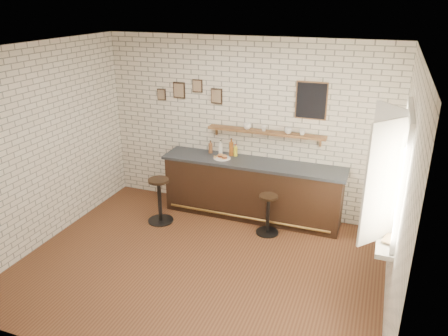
{
  "coord_description": "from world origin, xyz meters",
  "views": [
    {
      "loc": [
        2.19,
        -4.82,
        3.59
      ],
      "look_at": [
        0.04,
        0.9,
        1.17
      ],
      "focal_mm": 35.0,
      "sensor_mm": 36.0,
      "label": 1
    }
  ],
  "objects": [
    {
      "name": "book_upper",
      "position": [
        2.38,
        -0.01,
        0.96
      ],
      "size": [
        0.22,
        0.27,
        0.02
      ],
      "primitive_type": "imported",
      "rotation": [
        0.0,
        0.0,
        -0.29
      ],
      "color": "tan",
      "rests_on": "book_lower"
    },
    {
      "name": "shelf_cup_b",
      "position": [
        0.37,
        1.9,
        1.54
      ],
      "size": [
        0.12,
        0.12,
        0.09
      ],
      "primitive_type": "imported",
      "rotation": [
        0.0,
        0.0,
        1.21
      ],
      "color": "white",
      "rests_on": "wall_shelf"
    },
    {
      "name": "bitters_bottle_white",
      "position": [
        -0.39,
        1.86,
        1.11
      ],
      "size": [
        0.07,
        0.07,
        0.25
      ],
      "color": "white",
      "rests_on": "bar_counter"
    },
    {
      "name": "condiment_bottle_yellow",
      "position": [
        -0.11,
        1.86,
        1.1
      ],
      "size": [
        0.07,
        0.07,
        0.21
      ],
      "color": "yellow",
      "rests_on": "bar_counter"
    },
    {
      "name": "shelf_cup_c",
      "position": [
        0.78,
        1.9,
        1.55
      ],
      "size": [
        0.16,
        0.16,
        0.09
      ],
      "primitive_type": "imported",
      "rotation": [
        0.0,
        0.0,
        1.13
      ],
      "color": "white",
      "rests_on": "wall_shelf"
    },
    {
      "name": "bitters_bottle_brown",
      "position": [
        -0.57,
        1.86,
        1.1
      ],
      "size": [
        0.07,
        0.07,
        0.23
      ],
      "color": "brown",
      "rests_on": "bar_counter"
    },
    {
      "name": "bar_stool_left",
      "position": [
        -1.14,
        0.97,
        0.42
      ],
      "size": [
        0.43,
        0.43,
        0.78
      ],
      "color": "black",
      "rests_on": "ground"
    },
    {
      "name": "bar_stool_right",
      "position": [
        0.67,
        1.23,
        0.36
      ],
      "size": [
        0.37,
        0.37,
        0.67
      ],
      "color": "black",
      "rests_on": "ground"
    },
    {
      "name": "window_sill",
      "position": [
        2.4,
        0.3,
        0.9
      ],
      "size": [
        0.2,
        1.35,
        0.06
      ],
      "color": "white",
      "rests_on": "ground"
    },
    {
      "name": "back_wall_decor",
      "position": [
        0.23,
        1.98,
        2.05
      ],
      "size": [
        2.96,
        0.02,
        0.56
      ],
      "color": "black",
      "rests_on": "ground"
    },
    {
      "name": "shelf_cup_a",
      "position": [
        0.08,
        1.9,
        1.55
      ],
      "size": [
        0.17,
        0.17,
        0.1
      ],
      "primitive_type": "imported",
      "rotation": [
        0.0,
        0.0,
        0.46
      ],
      "color": "white",
      "rests_on": "wall_shelf"
    },
    {
      "name": "bar_counter",
      "position": [
        0.25,
        1.7,
        0.51
      ],
      "size": [
        3.1,
        0.65,
        1.01
      ],
      "color": "black",
      "rests_on": "ground"
    },
    {
      "name": "wall_shelf",
      "position": [
        0.4,
        1.9,
        1.48
      ],
      "size": [
        2.0,
        0.18,
        0.18
      ],
      "color": "brown",
      "rests_on": "ground"
    },
    {
      "name": "book_lower",
      "position": [
        2.38,
        0.02,
        0.94
      ],
      "size": [
        0.24,
        0.27,
        0.02
      ],
      "primitive_type": "imported",
      "rotation": [
        0.0,
        0.0,
        0.39
      ],
      "color": "tan",
      "rests_on": "window_sill"
    },
    {
      "name": "potato_chips",
      "position": [
        -0.31,
        1.66,
        1.02
      ],
      "size": [
        0.24,
        0.18,
        0.0
      ],
      "color": "gold",
      "rests_on": "sandwich_plate"
    },
    {
      "name": "shelf_cup_d",
      "position": [
        1.0,
        1.9,
        1.55
      ],
      "size": [
        0.11,
        0.11,
        0.09
      ],
      "primitive_type": "imported",
      "rotation": [
        0.0,
        0.0,
        0.09
      ],
      "color": "white",
      "rests_on": "wall_shelf"
    },
    {
      "name": "ground",
      "position": [
        0.0,
        0.0,
        0.0
      ],
      "size": [
        5.0,
        5.0,
        0.0
      ],
      "primitive_type": "plane",
      "color": "brown",
      "rests_on": "ground"
    },
    {
      "name": "casement_window",
      "position": [
        2.36,
        0.3,
        1.65
      ],
      "size": [
        0.4,
        1.3,
        1.56
      ],
      "color": "white",
      "rests_on": "ground"
    },
    {
      "name": "bitters_bottle_amber",
      "position": [
        -0.19,
        1.86,
        1.14
      ],
      "size": [
        0.07,
        0.07,
        0.31
      ],
      "color": "brown",
      "rests_on": "bar_counter"
    },
    {
      "name": "ciabatta_sandwich",
      "position": [
        -0.27,
        1.67,
        1.05
      ],
      "size": [
        0.2,
        0.14,
        0.06
      ],
      "color": "tan",
      "rests_on": "sandwich_plate"
    },
    {
      "name": "sandwich_plate",
      "position": [
        -0.28,
        1.67,
        1.02
      ],
      "size": [
        0.28,
        0.28,
        0.01
      ],
      "primitive_type": "cylinder",
      "color": "white",
      "rests_on": "bar_counter"
    }
  ]
}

